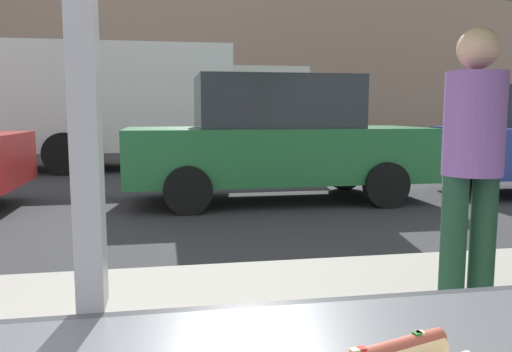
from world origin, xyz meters
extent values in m
plane|color=#2D2D30|center=(0.00, 8.00, 0.00)|extent=(60.00, 60.00, 0.00)
cube|color=#35373A|center=(0.00, 0.03, 0.96)|extent=(2.29, 0.02, 0.02)
cube|color=gray|center=(0.00, 18.40, 2.98)|extent=(28.00, 1.20, 5.96)
cube|color=beige|center=(0.38, -0.29, 1.02)|extent=(0.01, 0.01, 0.01)
cube|color=beige|center=(0.49, -0.25, 1.02)|extent=(0.01, 0.01, 0.01)
cube|color=#337A2D|center=(0.49, -0.25, 1.02)|extent=(0.01, 0.01, 0.01)
cube|color=red|center=(0.39, -0.28, 1.02)|extent=(0.01, 0.01, 0.01)
cube|color=#236B38|center=(1.80, 6.57, 0.71)|extent=(4.42, 1.70, 0.78)
cube|color=#282D33|center=(1.77, 6.57, 1.47)|extent=(2.30, 1.50, 0.75)
cylinder|color=black|center=(3.17, 7.42, 0.32)|extent=(0.64, 0.18, 0.64)
cylinder|color=black|center=(3.17, 5.72, 0.32)|extent=(0.64, 0.18, 0.64)
cylinder|color=black|center=(0.43, 7.42, 0.32)|extent=(0.64, 0.18, 0.64)
cylinder|color=black|center=(0.43, 5.72, 0.32)|extent=(0.64, 0.18, 0.64)
cylinder|color=black|center=(5.52, 7.42, 0.32)|extent=(0.64, 0.18, 0.64)
cube|color=silver|center=(-0.95, 11.49, 1.63)|extent=(5.25, 2.20, 2.36)
cube|color=beige|center=(2.47, 11.49, 1.40)|extent=(1.90, 2.10, 1.90)
cylinder|color=black|center=(2.47, 12.54, 0.45)|extent=(0.90, 0.24, 0.90)
cylinder|color=black|center=(2.47, 10.44, 0.45)|extent=(0.90, 0.24, 0.90)
cylinder|color=black|center=(-1.93, 12.59, 0.45)|extent=(0.90, 0.24, 0.90)
cylinder|color=black|center=(-1.93, 10.39, 0.45)|extent=(0.90, 0.24, 0.90)
cylinder|color=#1D402C|center=(1.70, 1.63, 0.57)|extent=(0.14, 0.14, 0.84)
cylinder|color=#1D402C|center=(1.88, 1.63, 0.57)|extent=(0.14, 0.14, 0.84)
cylinder|color=#7C5198|center=(1.79, 1.63, 1.27)|extent=(0.32, 0.32, 0.56)
sphere|color=tan|center=(1.79, 1.63, 1.67)|extent=(0.22, 0.22, 0.22)
camera|label=1|loc=(0.14, -0.89, 1.33)|focal=35.92mm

